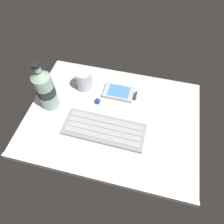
{
  "coord_description": "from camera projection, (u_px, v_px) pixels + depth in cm",
  "views": [
    {
      "loc": [
        9.75,
        -39.81,
        63.5
      ],
      "look_at": [
        0.0,
        0.0,
        3.0
      ],
      "focal_mm": 32.23,
      "sensor_mm": 36.0,
      "label": 1
    }
  ],
  "objects": [
    {
      "name": "ground_plane",
      "position": [
        112.0,
        118.0,
        0.76
      ],
      "size": [
        64.0,
        48.0,
        2.8
      ],
      "color": "silver"
    },
    {
      "name": "keyboard",
      "position": [
        104.0,
        129.0,
        0.72
      ],
      "size": [
        29.2,
        11.53,
        1.7
      ],
      "color": "#93969B",
      "rests_on": "ground_plane"
    },
    {
      "name": "handheld_device",
      "position": [
        120.0,
        93.0,
        0.81
      ],
      "size": [
        12.91,
        7.83,
        1.5
      ],
      "color": "#B7BABF",
      "rests_on": "ground_plane"
    },
    {
      "name": "juice_cup",
      "position": [
        84.0,
        81.0,
        0.81
      ],
      "size": [
        6.4,
        6.4,
        8.5
      ],
      "color": "silver",
      "rests_on": "ground_plane"
    },
    {
      "name": "water_bottle",
      "position": [
        45.0,
        89.0,
        0.71
      ],
      "size": [
        6.73,
        6.73,
        20.8
      ],
      "color": "#9EC1A8",
      "rests_on": "ground_plane"
    },
    {
      "name": "trackball_mouse",
      "position": [
        98.0,
        101.0,
        0.78
      ],
      "size": [
        2.2,
        2.2,
        2.2
      ],
      "primitive_type": "sphere",
      "color": "#2338B2",
      "rests_on": "ground_plane"
    }
  ]
}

